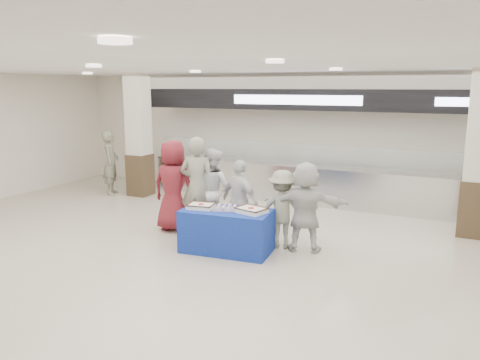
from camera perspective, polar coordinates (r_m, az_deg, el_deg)
The scene contains 15 objects.
ground at distance 7.38m, azimuth -7.21°, elevation -11.57°, with size 14.00×14.00×0.00m, color #BFB6A3.
serving_line at distance 11.81m, azimuth 7.11°, elevation 2.94°, with size 8.70×0.85×2.80m.
column_left at distance 12.63m, azimuth -12.23°, elevation 5.01°, with size 0.55×0.55×3.20m.
column_right at distance 9.96m, azimuth 27.08°, elevation 2.40°, with size 0.55×0.55×3.20m.
display_table at distance 8.25m, azimuth -1.65°, elevation -6.22°, with size 1.55×0.78×0.75m, color #163398.
sheet_cake_left at distance 8.28m, azimuth -4.77°, elevation -3.13°, with size 0.51×0.43×0.10m.
sheet_cake_right at distance 7.98m, azimuth 1.37°, elevation -3.64°, with size 0.56×0.48×0.10m.
cupcake_tray at distance 8.15m, azimuth -1.67°, elevation -3.42°, with size 0.55×0.48×0.07m.
civilian_maroon at distance 9.41m, azimuth -8.12°, elevation -0.71°, with size 0.90×0.58×1.83m, color maroon.
soldier_a at distance 9.09m, azimuth -5.20°, elevation -0.75°, with size 0.70×0.46×1.93m, color slate.
chef_tall at distance 9.24m, azimuth -3.33°, elevation -1.30°, with size 0.82×0.64×1.69m, color silver.
chef_short at distance 8.71m, azimuth 0.01°, elevation -2.56°, with size 0.90×0.38×1.54m, color silver.
soldier_b at distance 8.40m, azimuth 5.15°, elevation -3.56°, with size 0.91×0.53×1.42m, color slate.
civilian_white at distance 8.24m, azimuth 7.96°, elevation -3.24°, with size 1.49×0.47×1.60m, color silver.
soldier_bg at distance 13.03m, azimuth -15.46°, elevation 2.05°, with size 0.62×0.41×1.71m, color slate.
Camera 1 is at (3.77, -5.66, 2.86)m, focal length 35.00 mm.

